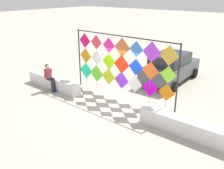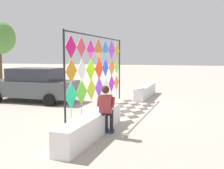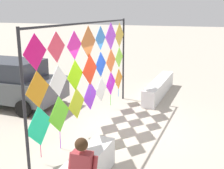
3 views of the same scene
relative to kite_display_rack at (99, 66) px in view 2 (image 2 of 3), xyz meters
name	(u,v)px [view 2 (image 2 of 3)]	position (x,y,z in m)	size (l,w,h in m)	color
ground	(123,110)	(0.14, -1.10, -1.92)	(120.00, 120.00, 0.00)	#ADA393
plaza_ledge_left	(93,125)	(-3.83, -1.31, -1.59)	(3.89, 0.51, 0.66)	white
plaza_ledge_right	(146,91)	(4.12, -1.31, -1.59)	(3.89, 0.51, 0.66)	white
kite_display_rack	(99,66)	(0.00, 0.00, 0.00)	(6.13, 0.15, 3.29)	#232328
seated_vendor	(107,106)	(-3.65, -1.68, -1.04)	(0.68, 0.53, 1.50)	black
parked_car	(34,85)	(0.76, 3.92, -1.04)	(2.23, 4.52, 1.74)	#4C5156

